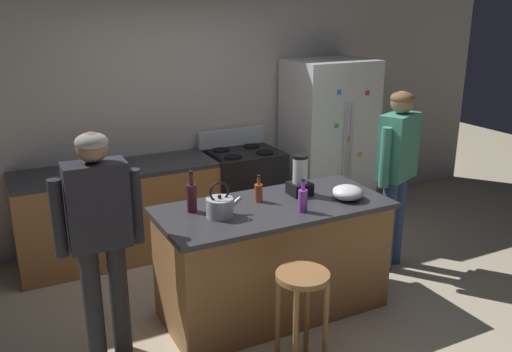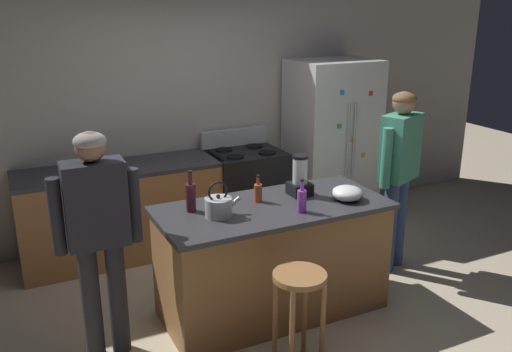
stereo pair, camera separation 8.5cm
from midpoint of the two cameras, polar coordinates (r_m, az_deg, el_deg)
name	(u,v)px [view 1 (the left image)]	position (r m, az deg, el deg)	size (l,w,h in m)	color
ground_plane	(273,309)	(4.63, 1.20, -13.66)	(14.00, 14.00, 0.00)	beige
back_wall	(184,107)	(5.84, -7.89, 7.08)	(8.00, 0.10, 2.70)	#BCB7AD
kitchen_island	(273,259)	(4.41, 1.24, -8.57)	(1.80, 0.83, 0.91)	#9E6B3D
back_counter_run	(124,212)	(5.50, -13.96, -3.65)	(2.00, 0.64, 0.91)	#9E6B3D
refrigerator	(328,142)	(6.22, 7.08, 3.57)	(0.90, 0.73, 1.81)	silver
stove_range	(243,192)	(5.86, -1.79, -1.66)	(0.76, 0.65, 1.09)	black
person_by_island_left	(99,227)	(3.81, -16.57, -5.07)	(0.59, 0.23, 1.63)	#26262B
person_by_sink_right	(397,164)	(5.10, 13.97, 1.24)	(0.58, 0.36, 1.67)	#384C7A
bar_stool	(302,295)	(3.74, 4.15, -12.23)	(0.36, 0.36, 0.71)	#9E6B3D
blender_appliance	(300,178)	(4.43, 4.03, -0.22)	(0.17, 0.17, 0.33)	black
bottle_soda	(303,200)	(4.08, 4.29, -2.47)	(0.07, 0.07, 0.26)	purple
bottle_wine	(192,197)	(4.10, -7.28, -2.17)	(0.08, 0.08, 0.32)	#471923
bottle_cooking_sauce	(259,192)	(4.28, -0.30, -1.68)	(0.06, 0.06, 0.22)	#B24C26
mixing_bowl	(347,193)	(4.39, 8.92, -1.71)	(0.25, 0.25, 0.11)	white
tea_kettle	(220,206)	(4.00, -4.37, -3.17)	(0.28, 0.20, 0.27)	#B7BABF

